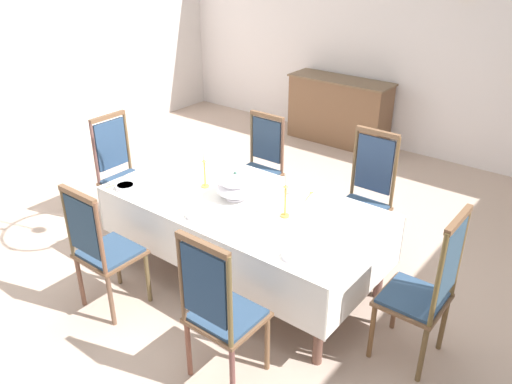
% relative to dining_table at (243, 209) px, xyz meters
% --- Properties ---
extents(ground, '(7.68, 7.00, 0.04)m').
position_rel_dining_table_xyz_m(ground, '(0.00, 0.09, -0.69)').
color(ground, '#B99F8E').
extents(back_wall, '(7.68, 0.08, 3.16)m').
position_rel_dining_table_xyz_m(back_wall, '(0.00, 3.63, 0.91)').
color(back_wall, silver).
rests_on(back_wall, ground).
extents(dining_table, '(2.27, 1.13, 0.74)m').
position_rel_dining_table_xyz_m(dining_table, '(0.00, 0.00, 0.00)').
color(dining_table, brown).
rests_on(dining_table, ground).
extents(tablecloth, '(2.29, 1.15, 0.42)m').
position_rel_dining_table_xyz_m(tablecloth, '(0.00, 0.00, -0.04)').
color(tablecloth, white).
rests_on(tablecloth, dining_table).
extents(chair_south_a, '(0.44, 0.42, 1.08)m').
position_rel_dining_table_xyz_m(chair_south_a, '(-0.58, -0.97, -0.11)').
color(chair_south_a, brown).
rests_on(chair_south_a, ground).
extents(chair_north_a, '(0.44, 0.42, 1.07)m').
position_rel_dining_table_xyz_m(chair_north_a, '(-0.58, 0.97, -0.11)').
color(chair_north_a, brown).
rests_on(chair_north_a, ground).
extents(chair_south_b, '(0.44, 0.42, 1.14)m').
position_rel_dining_table_xyz_m(chair_south_b, '(0.60, -0.97, -0.09)').
color(chair_south_b, brown).
rests_on(chair_south_b, ground).
extents(chair_north_b, '(0.44, 0.42, 1.17)m').
position_rel_dining_table_xyz_m(chair_north_b, '(0.60, 0.97, -0.08)').
color(chair_north_b, brown).
rests_on(chair_north_b, ground).
extents(chair_head_west, '(0.42, 0.44, 1.13)m').
position_rel_dining_table_xyz_m(chair_head_west, '(-1.54, 0.00, -0.09)').
color(chair_head_west, brown).
rests_on(chair_head_west, ground).
extents(chair_head_east, '(0.42, 0.44, 1.18)m').
position_rel_dining_table_xyz_m(chair_head_east, '(1.54, 0.00, -0.08)').
color(chair_head_east, brown).
rests_on(chair_head_east, ground).
extents(soup_tureen, '(0.31, 0.31, 0.24)m').
position_rel_dining_table_xyz_m(soup_tureen, '(-0.08, -0.00, 0.19)').
color(soup_tureen, white).
rests_on(soup_tureen, tablecloth).
extents(candlestick_west, '(0.07, 0.07, 0.36)m').
position_rel_dining_table_xyz_m(candlestick_west, '(-0.41, 0.00, 0.22)').
color(candlestick_west, gold).
rests_on(candlestick_west, tablecloth).
extents(candlestick_east, '(0.07, 0.07, 0.37)m').
position_rel_dining_table_xyz_m(candlestick_east, '(0.41, 0.00, 0.23)').
color(candlestick_east, gold).
rests_on(candlestick_east, tablecloth).
extents(bowl_near_left, '(0.18, 0.18, 0.04)m').
position_rel_dining_table_xyz_m(bowl_near_left, '(0.25, 0.41, 0.10)').
color(bowl_near_left, white).
rests_on(bowl_near_left, tablecloth).
extents(bowl_near_right, '(0.17, 0.17, 0.03)m').
position_rel_dining_table_xyz_m(bowl_near_right, '(-0.93, -0.44, 0.09)').
color(bowl_near_right, white).
rests_on(bowl_near_right, tablecloth).
extents(bowl_far_left, '(0.15, 0.15, 0.03)m').
position_rel_dining_table_xyz_m(bowl_far_left, '(-0.12, -0.42, 0.09)').
color(bowl_far_left, white).
rests_on(bowl_far_left, tablecloth).
extents(bowl_far_right, '(0.15, 0.15, 0.03)m').
position_rel_dining_table_xyz_m(bowl_far_right, '(0.78, -0.43, 0.09)').
color(bowl_far_right, white).
rests_on(bowl_far_right, tablecloth).
extents(spoon_primary, '(0.06, 0.17, 0.01)m').
position_rel_dining_table_xyz_m(spoon_primary, '(0.37, 0.43, 0.08)').
color(spoon_primary, gold).
rests_on(spoon_primary, tablecloth).
extents(spoon_secondary, '(0.05, 0.18, 0.01)m').
position_rel_dining_table_xyz_m(spoon_secondary, '(-1.04, -0.41, 0.08)').
color(spoon_secondary, gold).
rests_on(spoon_secondary, tablecloth).
extents(sideboard, '(1.44, 0.48, 0.90)m').
position_rel_dining_table_xyz_m(sideboard, '(-0.99, 3.31, -0.21)').
color(sideboard, brown).
rests_on(sideboard, ground).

